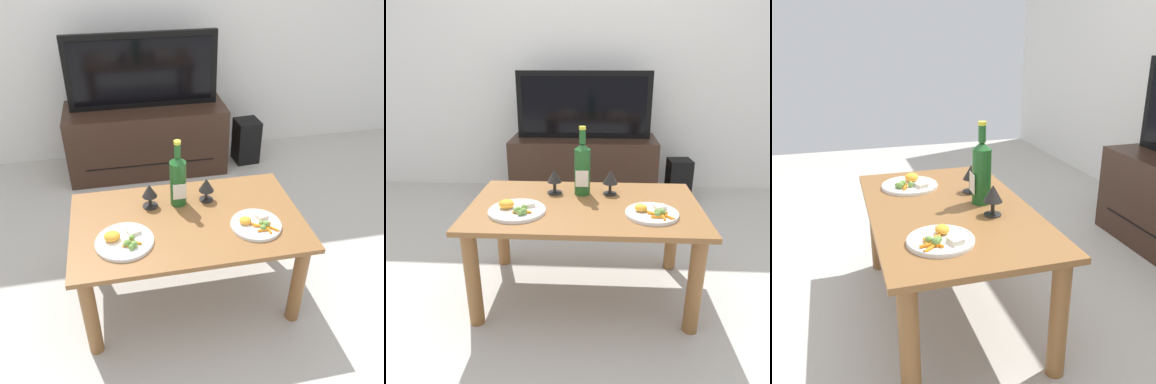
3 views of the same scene
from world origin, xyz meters
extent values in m
plane|color=#B7B2A8|center=(0.00, 0.00, 0.00)|extent=(6.40, 6.40, 0.00)
cube|color=brown|center=(0.00, 0.00, 0.50)|extent=(1.13, 0.67, 0.03)
cylinder|color=brown|center=(-0.50, -0.27, 0.24)|extent=(0.07, 0.07, 0.49)
cylinder|color=brown|center=(0.50, -0.27, 0.24)|extent=(0.07, 0.07, 0.49)
cylinder|color=brown|center=(-0.50, 0.27, 0.24)|extent=(0.07, 0.07, 0.49)
cylinder|color=brown|center=(0.50, 0.27, 0.24)|extent=(0.07, 0.07, 0.49)
cube|color=#382319|center=(-0.06, 1.44, 0.27)|extent=(1.24, 0.49, 0.54)
cube|color=black|center=(-0.06, 1.19, 0.16)|extent=(0.99, 0.01, 0.01)
cube|color=black|center=(-0.06, 1.44, 0.81)|extent=(1.12, 0.04, 0.55)
cube|color=black|center=(-0.06, 1.41, 0.81)|extent=(1.03, 0.01, 0.46)
cube|color=black|center=(0.77, 1.40, 0.18)|extent=(0.21, 0.21, 0.37)
cylinder|color=#1E5923|center=(-0.02, 0.15, 0.63)|extent=(0.08, 0.08, 0.24)
cone|color=#1E5923|center=(-0.02, 0.15, 0.77)|extent=(0.08, 0.08, 0.04)
cylinder|color=#1E5923|center=(-0.02, 0.15, 0.82)|extent=(0.03, 0.03, 0.07)
cylinder|color=yellow|center=(-0.02, 0.15, 0.86)|extent=(0.03, 0.03, 0.02)
cube|color=silver|center=(-0.02, 0.11, 0.61)|extent=(0.07, 0.00, 0.09)
cylinder|color=black|center=(-0.17, 0.15, 0.52)|extent=(0.08, 0.08, 0.01)
cylinder|color=black|center=(-0.17, 0.15, 0.55)|extent=(0.02, 0.02, 0.06)
cone|color=black|center=(-0.17, 0.15, 0.61)|extent=(0.08, 0.08, 0.07)
cylinder|color=black|center=(0.13, 0.15, 0.52)|extent=(0.07, 0.07, 0.01)
cylinder|color=black|center=(0.13, 0.15, 0.55)|extent=(0.02, 0.02, 0.05)
cone|color=black|center=(0.13, 0.15, 0.61)|extent=(0.08, 0.08, 0.07)
cylinder|color=white|center=(-0.31, -0.12, 0.52)|extent=(0.27, 0.27, 0.01)
torus|color=white|center=(-0.31, -0.12, 0.53)|extent=(0.27, 0.27, 0.01)
ellipsoid|color=orange|center=(-0.37, -0.10, 0.55)|extent=(0.07, 0.07, 0.04)
cube|color=beige|center=(-0.27, -0.07, 0.53)|extent=(0.07, 0.07, 0.02)
cylinder|color=orange|center=(-0.26, -0.15, 0.53)|extent=(0.04, 0.02, 0.01)
cylinder|color=orange|center=(-0.27, -0.14, 0.53)|extent=(0.04, 0.01, 0.01)
cylinder|color=orange|center=(-0.30, -0.15, 0.53)|extent=(0.03, 0.04, 0.01)
cylinder|color=orange|center=(-0.32, -0.14, 0.53)|extent=(0.02, 0.04, 0.01)
sphere|color=olive|center=(-0.30, -0.15, 0.54)|extent=(0.03, 0.03, 0.03)
sphere|color=olive|center=(-0.28, -0.12, 0.54)|extent=(0.03, 0.03, 0.03)
sphere|color=olive|center=(-0.27, -0.17, 0.54)|extent=(0.03, 0.03, 0.03)
sphere|color=olive|center=(-0.31, -0.15, 0.54)|extent=(0.02, 0.02, 0.02)
sphere|color=olive|center=(-0.29, -0.18, 0.54)|extent=(0.03, 0.03, 0.03)
cylinder|color=white|center=(0.31, -0.12, 0.52)|extent=(0.25, 0.25, 0.01)
torus|color=white|center=(0.31, -0.12, 0.53)|extent=(0.24, 0.24, 0.01)
ellipsoid|color=orange|center=(0.26, -0.10, 0.54)|extent=(0.06, 0.05, 0.03)
cube|color=beige|center=(0.36, -0.07, 0.53)|extent=(0.06, 0.06, 0.02)
cylinder|color=orange|center=(0.33, -0.17, 0.53)|extent=(0.05, 0.01, 0.01)
cylinder|color=orange|center=(0.36, -0.17, 0.53)|extent=(0.02, 0.05, 0.01)
cylinder|color=orange|center=(0.38, -0.17, 0.53)|extent=(0.04, 0.05, 0.01)
cylinder|color=orange|center=(0.35, -0.15, 0.53)|extent=(0.05, 0.04, 0.01)
cylinder|color=orange|center=(0.36, -0.14, 0.53)|extent=(0.05, 0.03, 0.01)
cylinder|color=orange|center=(0.32, -0.14, 0.53)|extent=(0.05, 0.03, 0.01)
cylinder|color=orange|center=(0.31, -0.13, 0.53)|extent=(0.05, 0.04, 0.01)
sphere|color=olive|center=(0.35, -0.14, 0.54)|extent=(0.03, 0.03, 0.03)
sphere|color=olive|center=(0.33, -0.16, 0.54)|extent=(0.03, 0.03, 0.03)
sphere|color=olive|center=(0.33, -0.13, 0.54)|extent=(0.02, 0.02, 0.02)
camera|label=1|loc=(-0.29, -1.59, 1.75)|focal=38.60mm
camera|label=2|loc=(0.06, -1.68, 1.21)|focal=34.29mm
camera|label=3|loc=(1.70, -0.44, 1.22)|focal=41.59mm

